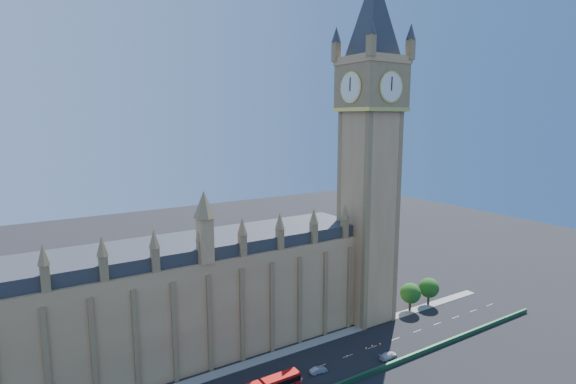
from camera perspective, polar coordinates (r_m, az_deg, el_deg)
ground at (r=105.21m, az=-1.56°, el=-22.97°), size 400.00×400.00×0.00m
palace_westminster at (r=109.17m, az=-19.60°, el=-14.06°), size 120.00×20.00×28.00m
elizabeth_tower at (r=123.01m, az=10.42°, el=8.41°), size 20.59×20.59×105.00m
kerb_north at (r=112.27m, az=-4.21°, el=-20.69°), size 160.00×3.00×0.16m
tree_east_near at (r=139.87m, az=15.32°, el=-12.21°), size 6.00×6.00×8.50m
tree_east_far at (r=145.56m, az=17.50°, el=-11.44°), size 6.00×6.00×8.50m
car_silver at (r=108.03m, az=3.88°, el=-21.63°), size 4.15×1.79×1.33m
car_white at (r=115.60m, az=12.62°, el=-19.60°), size 5.14×2.55×1.44m
cone_a at (r=119.57m, az=10.64°, el=-18.67°), size 0.63×0.63×0.79m
cone_b at (r=120.94m, az=11.60°, el=-18.37°), size 0.56×0.56×0.73m
cone_c at (r=118.43m, az=9.89°, el=-18.95°), size 0.50×0.50×0.76m
cone_d at (r=114.50m, az=7.49°, el=-19.97°), size 0.48×0.48×0.66m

